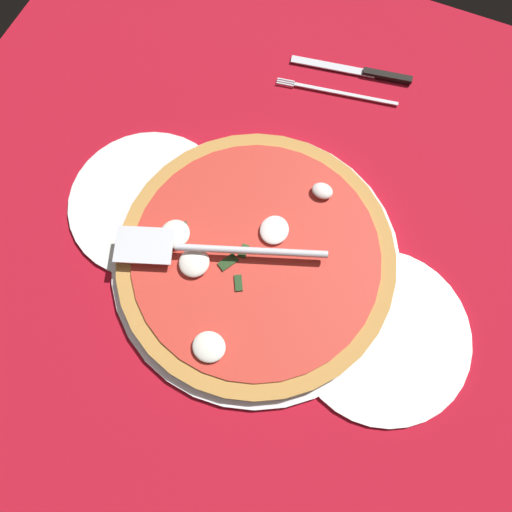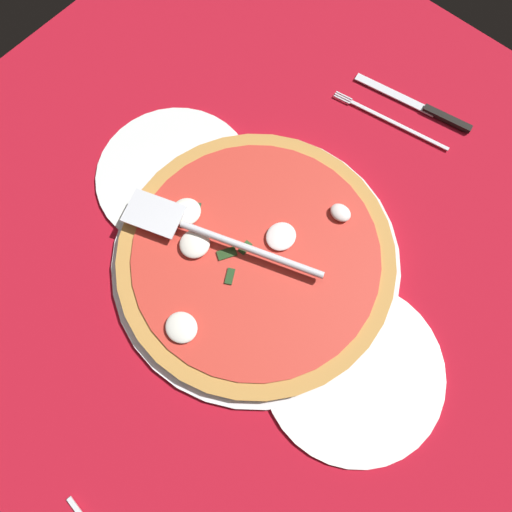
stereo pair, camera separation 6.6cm
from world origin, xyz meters
TOP-DOWN VIEW (x-y plane):
  - ground_plane at (0.00, 0.00)cm, footprint 113.81×113.81cm
  - checker_pattern at (-0.00, -0.00)cm, footprint 113.81×113.81cm
  - pizza_pan at (0.53, -1.29)cm, footprint 42.05×42.05cm
  - dinner_plate_left at (-18.28, 0.77)cm, footprint 24.32×24.32cm
  - dinner_plate_right at (20.89, -4.48)cm, footprint 24.78×24.78cm
  - pizza at (0.40, -1.37)cm, footprint 39.92×39.92cm
  - pizza_server at (-5.64, -3.63)cm, footprint 28.37×13.01cm
  - place_setting_far at (2.62, 33.90)cm, footprint 22.08×14.42cm

SIDE VIEW (x-z plane):
  - ground_plane at x=0.00cm, z-range -0.80..0.00cm
  - checker_pattern at x=0.00cm, z-range 0.00..0.10cm
  - place_setting_far at x=2.62cm, z-range -0.24..1.16cm
  - dinner_plate_left at x=-18.28cm, z-range 0.10..1.10cm
  - dinner_plate_right at x=20.89cm, z-range 0.10..1.10cm
  - pizza_pan at x=0.53cm, z-range 0.10..1.25cm
  - pizza at x=0.40cm, z-range 0.59..3.93cm
  - pizza_server at x=-5.64cm, z-range 4.46..5.46cm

